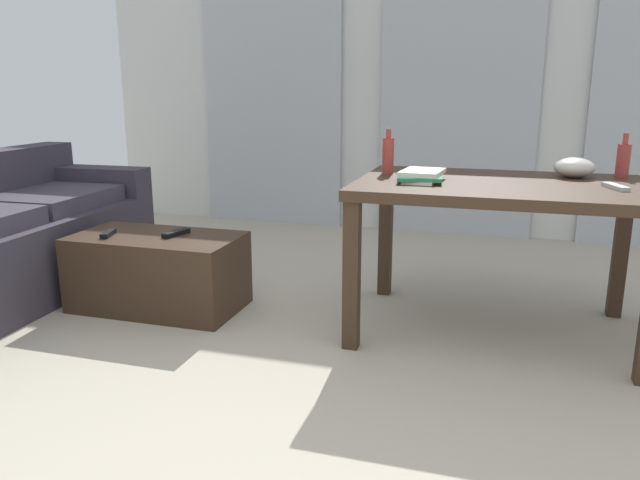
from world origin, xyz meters
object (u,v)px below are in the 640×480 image
at_px(coffee_table, 158,272).
at_px(bottle_far, 623,159).
at_px(bowl, 574,167).
at_px(bottle_near, 388,155).
at_px(book_stack, 421,175).
at_px(craft_table, 499,202).
at_px(tv_remote_secondary, 108,234).
at_px(tv_remote_on_table, 615,187).
at_px(tv_remote_primary, 176,233).

bearing_deg(coffee_table, bottle_far, 13.01).
distance_m(bottle_far, bowl, 0.25).
height_order(bottle_near, book_stack, bottle_near).
relative_size(craft_table, book_stack, 4.36).
distance_m(coffee_table, tv_remote_secondary, 0.33).
bearing_deg(coffee_table, tv_remote_on_table, 3.39).
height_order(book_stack, tv_remote_secondary, book_stack).
xyz_separation_m(bottle_far, bowl, (-0.23, -0.09, -0.04)).
height_order(bowl, tv_remote_on_table, bowl).
xyz_separation_m(coffee_table, bottle_far, (2.31, 0.53, 0.63)).
bearing_deg(book_stack, bottle_far, 24.44).
bearing_deg(book_stack, bowl, 25.63).
xyz_separation_m(bottle_near, tv_remote_primary, (-1.08, -0.28, -0.42)).
bearing_deg(tv_remote_on_table, bottle_near, 149.90).
relative_size(bottle_far, tv_remote_on_table, 1.24).
bearing_deg(bottle_near, book_stack, -45.84).
relative_size(coffee_table, tv_remote_on_table, 5.18).
distance_m(bottle_near, bowl, 0.91).
height_order(craft_table, bottle_near, bottle_near).
bearing_deg(bowl, book_stack, -154.37).
xyz_separation_m(book_stack, tv_remote_on_table, (0.84, 0.02, -0.02)).
xyz_separation_m(bottle_near, tv_remote_secondary, (-1.42, -0.40, -0.42)).
xyz_separation_m(coffee_table, tv_remote_secondary, (-0.24, -0.08, 0.21)).
distance_m(bottle_far, tv_remote_on_table, 0.42).
height_order(craft_table, tv_remote_primary, craft_table).
distance_m(craft_table, tv_remote_secondary, 2.01).
bearing_deg(tv_remote_primary, craft_table, 19.89).
distance_m(craft_table, book_stack, 0.39).
distance_m(bowl, tv_remote_secondary, 2.41).
xyz_separation_m(craft_table, bottle_near, (-0.56, 0.13, 0.19)).
bearing_deg(bowl, tv_remote_primary, -168.23).
xyz_separation_m(craft_table, tv_remote_secondary, (-1.98, -0.27, -0.23)).
bearing_deg(tv_remote_primary, book_stack, 18.16).
xyz_separation_m(bottle_far, tv_remote_on_table, (-0.08, -0.40, -0.08)).
height_order(bottle_far, tv_remote_primary, bottle_far).
bearing_deg(coffee_table, craft_table, 6.01).
bearing_deg(tv_remote_primary, tv_remote_on_table, 17.33).
bearing_deg(bowl, bottle_far, 20.62).
relative_size(bottle_near, tv_remote_secondary, 1.53).
bearing_deg(tv_remote_secondary, bottle_near, -0.76).
bearing_deg(book_stack, craft_table, 11.19).
relative_size(craft_table, bowl, 6.92).
relative_size(bottle_far, tv_remote_primary, 1.25).
height_order(tv_remote_on_table, tv_remote_secondary, tv_remote_on_table).
xyz_separation_m(bowl, book_stack, (-0.70, -0.34, -0.02)).
height_order(coffee_table, book_stack, book_stack).
bearing_deg(book_stack, coffee_table, -175.36).
distance_m(tv_remote_on_table, tv_remote_primary, 2.15).
distance_m(bowl, tv_remote_primary, 2.06).
relative_size(coffee_table, bottle_far, 4.18).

